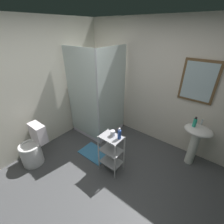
{
  "coord_description": "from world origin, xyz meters",
  "views": [
    {
      "loc": [
        1.03,
        -1.1,
        2.3
      ],
      "look_at": [
        -0.47,
        0.79,
        0.97
      ],
      "focal_mm": 24.69,
      "sensor_mm": 36.0,
      "label": 1
    }
  ],
  "objects_px": {
    "pedestal_sink": "(196,138)",
    "shampoo_bottle_blue": "(119,134)",
    "toilet": "(33,148)",
    "storage_cart": "(111,151)",
    "shower_stall": "(98,115)",
    "rinse_cup": "(113,133)",
    "bath_mat": "(94,153)",
    "hand_soap_bottle": "(195,122)"
  },
  "relations": [
    {
      "from": "storage_cart",
      "to": "bath_mat",
      "type": "height_order",
      "value": "storage_cart"
    },
    {
      "from": "rinse_cup",
      "to": "bath_mat",
      "type": "bearing_deg",
      "value": 174.48
    },
    {
      "from": "rinse_cup",
      "to": "toilet",
      "type": "bearing_deg",
      "value": -147.69
    },
    {
      "from": "shampoo_bottle_blue",
      "to": "rinse_cup",
      "type": "height_order",
      "value": "shampoo_bottle_blue"
    },
    {
      "from": "hand_soap_bottle",
      "to": "bath_mat",
      "type": "relative_size",
      "value": 0.31
    },
    {
      "from": "shower_stall",
      "to": "storage_cart",
      "type": "height_order",
      "value": "shower_stall"
    },
    {
      "from": "pedestal_sink",
      "to": "storage_cart",
      "type": "distance_m",
      "value": 1.52
    },
    {
      "from": "toilet",
      "to": "storage_cart",
      "type": "bearing_deg",
      "value": 30.9
    },
    {
      "from": "shower_stall",
      "to": "shampoo_bottle_blue",
      "type": "relative_size",
      "value": 10.12
    },
    {
      "from": "bath_mat",
      "to": "rinse_cup",
      "type": "bearing_deg",
      "value": -5.52
    },
    {
      "from": "pedestal_sink",
      "to": "toilet",
      "type": "bearing_deg",
      "value": -142.06
    },
    {
      "from": "pedestal_sink",
      "to": "shampoo_bottle_blue",
      "type": "relative_size",
      "value": 4.1
    },
    {
      "from": "shampoo_bottle_blue",
      "to": "bath_mat",
      "type": "height_order",
      "value": "shampoo_bottle_blue"
    },
    {
      "from": "toilet",
      "to": "shampoo_bottle_blue",
      "type": "distance_m",
      "value": 1.69
    },
    {
      "from": "shampoo_bottle_blue",
      "to": "pedestal_sink",
      "type": "bearing_deg",
      "value": 47.22
    },
    {
      "from": "toilet",
      "to": "storage_cart",
      "type": "height_order",
      "value": "toilet"
    },
    {
      "from": "pedestal_sink",
      "to": "bath_mat",
      "type": "height_order",
      "value": "pedestal_sink"
    },
    {
      "from": "toilet",
      "to": "hand_soap_bottle",
      "type": "xyz_separation_m",
      "value": [
        2.25,
        1.79,
        0.58
      ]
    },
    {
      "from": "pedestal_sink",
      "to": "bath_mat",
      "type": "xyz_separation_m",
      "value": [
        -1.59,
        -0.97,
        -0.57
      ]
    },
    {
      "from": "shower_stall",
      "to": "storage_cart",
      "type": "distance_m",
      "value": 1.23
    },
    {
      "from": "shower_stall",
      "to": "rinse_cup",
      "type": "height_order",
      "value": "shower_stall"
    },
    {
      "from": "pedestal_sink",
      "to": "storage_cart",
      "type": "height_order",
      "value": "pedestal_sink"
    },
    {
      "from": "shower_stall",
      "to": "pedestal_sink",
      "type": "distance_m",
      "value": 2.09
    },
    {
      "from": "hand_soap_bottle",
      "to": "shower_stall",
      "type": "bearing_deg",
      "value": -171.38
    },
    {
      "from": "shampoo_bottle_blue",
      "to": "rinse_cup",
      "type": "xyz_separation_m",
      "value": [
        -0.13,
        -0.0,
        -0.04
      ]
    },
    {
      "from": "shampoo_bottle_blue",
      "to": "rinse_cup",
      "type": "relative_size",
      "value": 2.09
    },
    {
      "from": "toilet",
      "to": "rinse_cup",
      "type": "relative_size",
      "value": 8.02
    },
    {
      "from": "toilet",
      "to": "storage_cart",
      "type": "xyz_separation_m",
      "value": [
        1.26,
        0.76,
        0.12
      ]
    },
    {
      "from": "shampoo_bottle_blue",
      "to": "hand_soap_bottle",
      "type": "bearing_deg",
      "value": 49.04
    },
    {
      "from": "toilet",
      "to": "bath_mat",
      "type": "relative_size",
      "value": 1.27
    },
    {
      "from": "hand_soap_bottle",
      "to": "toilet",
      "type": "bearing_deg",
      "value": -141.5
    },
    {
      "from": "pedestal_sink",
      "to": "shampoo_bottle_blue",
      "type": "distance_m",
      "value": 1.41
    },
    {
      "from": "pedestal_sink",
      "to": "shampoo_bottle_blue",
      "type": "xyz_separation_m",
      "value": [
        -0.94,
        -1.02,
        0.25
      ]
    },
    {
      "from": "toilet",
      "to": "shower_stall",
      "type": "bearing_deg",
      "value": 79.39
    },
    {
      "from": "shampoo_bottle_blue",
      "to": "shower_stall",
      "type": "bearing_deg",
      "value": 148.32
    },
    {
      "from": "shower_stall",
      "to": "toilet",
      "type": "height_order",
      "value": "shower_stall"
    },
    {
      "from": "shower_stall",
      "to": "shampoo_bottle_blue",
      "type": "bearing_deg",
      "value": -31.68
    },
    {
      "from": "storage_cart",
      "to": "hand_soap_bottle",
      "type": "xyz_separation_m",
      "value": [
        0.98,
        1.03,
        0.45
      ]
    },
    {
      "from": "shower_stall",
      "to": "rinse_cup",
      "type": "distance_m",
      "value": 1.24
    },
    {
      "from": "toilet",
      "to": "rinse_cup",
      "type": "xyz_separation_m",
      "value": [
        1.26,
        0.8,
        0.47
      ]
    },
    {
      "from": "hand_soap_bottle",
      "to": "bath_mat",
      "type": "distance_m",
      "value": 1.98
    },
    {
      "from": "bath_mat",
      "to": "storage_cart",
      "type": "bearing_deg",
      "value": -9.94
    }
  ]
}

